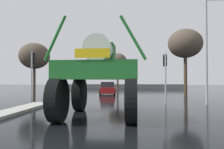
% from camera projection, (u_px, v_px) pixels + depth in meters
% --- Properties ---
extents(ground_plane, '(120.00, 120.00, 0.00)m').
position_uv_depth(ground_plane, '(108.00, 97.00, 23.89)').
color(ground_plane, black).
extents(median_island, '(1.20, 7.53, 0.15)m').
position_uv_depth(median_island, '(18.00, 110.00, 12.52)').
color(median_island, '#B2AFA8').
rests_on(median_island, ground).
extents(oversize_sprayer, '(4.17, 5.67, 4.36)m').
position_uv_depth(oversize_sprayer, '(101.00, 75.00, 10.94)').
color(oversize_sprayer, black).
rests_on(oversize_sprayer, ground).
extents(sedan_ahead, '(2.13, 4.22, 1.52)m').
position_uv_depth(sedan_ahead, '(107.00, 88.00, 27.59)').
color(sedan_ahead, maroon).
rests_on(sedan_ahead, ground).
extents(traffic_signal_near_left, '(0.24, 0.54, 3.86)m').
position_uv_depth(traffic_signal_near_left, '(33.00, 66.00, 16.98)').
color(traffic_signal_near_left, '#A8AAAF').
rests_on(traffic_signal_near_left, ground).
extents(traffic_signal_near_right, '(0.24, 0.54, 3.67)m').
position_uv_depth(traffic_signal_near_right, '(165.00, 67.00, 16.39)').
color(traffic_signal_near_right, '#A8AAAF').
rests_on(traffic_signal_near_right, ground).
extents(streetlight_near_right, '(1.97, 0.24, 7.58)m').
position_uv_depth(streetlight_near_right, '(209.00, 44.00, 16.00)').
color(streetlight_near_right, '#A8AAAF').
rests_on(streetlight_near_right, ground).
extents(bare_tree_left, '(3.77, 3.77, 6.35)m').
position_uv_depth(bare_tree_left, '(34.00, 56.00, 28.31)').
color(bare_tree_left, '#473828').
rests_on(bare_tree_left, ground).
extents(bare_tree_right, '(3.92, 3.92, 7.61)m').
position_uv_depth(bare_tree_right, '(185.00, 44.00, 26.15)').
color(bare_tree_right, '#473828').
rests_on(bare_tree_right, ground).
extents(bare_tree_far_center, '(3.39, 3.39, 6.75)m').
position_uv_depth(bare_tree_far_center, '(118.00, 61.00, 42.29)').
color(bare_tree_far_center, '#473828').
rests_on(bare_tree_far_center, ground).
extents(roadside_barrier, '(27.72, 0.24, 0.90)m').
position_uv_depth(roadside_barrier, '(116.00, 86.00, 45.31)').
color(roadside_barrier, '#59595B').
rests_on(roadside_barrier, ground).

